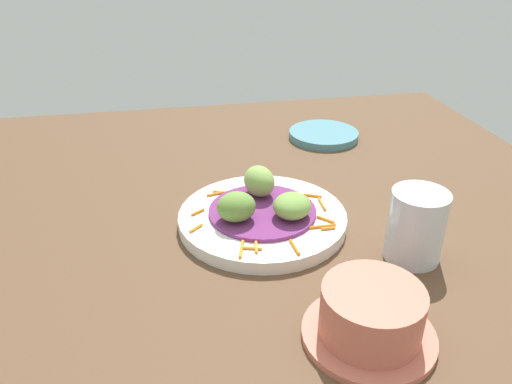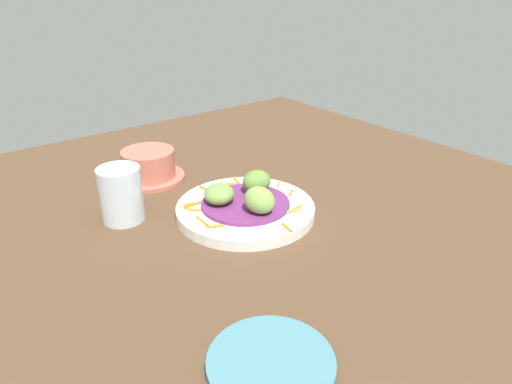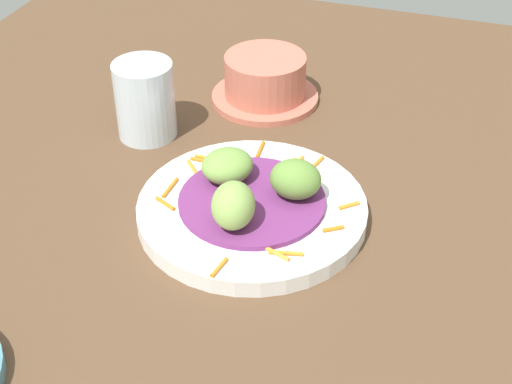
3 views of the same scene
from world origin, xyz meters
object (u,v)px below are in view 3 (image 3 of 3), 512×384
(guac_scoop_right, at_px, (295,180))
(water_glass, at_px, (145,100))
(main_plate, at_px, (252,210))
(guac_scoop_left, at_px, (227,166))
(terracotta_bowl, at_px, (265,80))
(guac_scoop_center, at_px, (233,205))

(guac_scoop_right, bearing_deg, water_glass, 65.77)
(main_plate, bearing_deg, guac_scoop_left, 54.64)
(terracotta_bowl, bearing_deg, guac_scoop_right, -154.86)
(main_plate, relative_size, water_glass, 2.55)
(guac_scoop_left, relative_size, water_glass, 0.60)
(guac_scoop_center, relative_size, guac_scoop_right, 1.03)
(main_plate, height_order, guac_scoop_left, guac_scoop_left)
(main_plate, xyz_separation_m, guac_scoop_left, (0.03, 0.04, 0.03))
(guac_scoop_left, bearing_deg, terracotta_bowl, 7.26)
(terracotta_bowl, bearing_deg, guac_scoop_left, -172.74)
(terracotta_bowl, bearing_deg, guac_scoop_center, -168.20)
(terracotta_bowl, xyz_separation_m, water_glass, (-0.12, 0.11, 0.02))
(guac_scoop_center, distance_m, terracotta_bowl, 0.28)
(guac_scoop_right, bearing_deg, guac_scoop_center, 144.64)
(guac_scoop_right, bearing_deg, terracotta_bowl, 25.14)
(guac_scoop_center, xyz_separation_m, terracotta_bowl, (0.28, 0.06, -0.02))
(main_plate, distance_m, terracotta_bowl, 0.24)
(guac_scoop_center, bearing_deg, terracotta_bowl, 11.80)
(guac_scoop_right, height_order, terracotta_bowl, guac_scoop_right)
(guac_scoop_center, xyz_separation_m, water_glass, (0.15, 0.16, 0.00))
(main_plate, height_order, guac_scoop_center, guac_scoop_center)
(guac_scoop_center, height_order, water_glass, water_glass)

